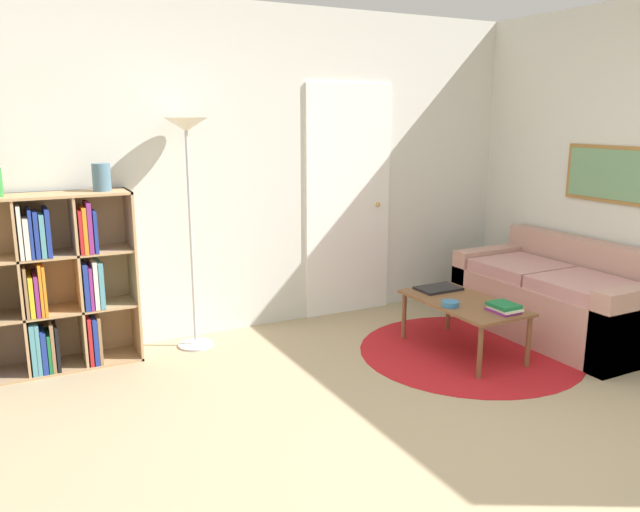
# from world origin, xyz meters

# --- Properties ---
(ground_plane) EXTENTS (14.00, 14.00, 0.00)m
(ground_plane) POSITION_xyz_m (0.00, 0.00, 0.00)
(ground_plane) COLOR tan
(wall_back) EXTENTS (7.79, 0.11, 2.60)m
(wall_back) POSITION_xyz_m (0.03, 2.70, 1.29)
(wall_back) COLOR silver
(wall_back) RESTS_ON ground_plane
(wall_right) EXTENTS (0.08, 5.68, 2.60)m
(wall_right) POSITION_xyz_m (2.42, 1.34, 1.30)
(wall_right) COLOR silver
(wall_right) RESTS_ON ground_plane
(rug) EXTENTS (1.65, 1.65, 0.01)m
(rug) POSITION_xyz_m (1.12, 1.37, 0.00)
(rug) COLOR #B2191E
(rug) RESTS_ON ground_plane
(bookshelf) EXTENTS (1.14, 0.34, 1.23)m
(bookshelf) POSITION_xyz_m (-1.73, 2.49, 0.59)
(bookshelf) COLOR tan
(bookshelf) RESTS_ON ground_plane
(floor_lamp) EXTENTS (0.31, 0.31, 1.73)m
(floor_lamp) POSITION_xyz_m (-0.68, 2.45, 1.46)
(floor_lamp) COLOR #B7B7BC
(floor_lamp) RESTS_ON ground_plane
(couch) EXTENTS (0.81, 1.60, 0.76)m
(couch) POSITION_xyz_m (2.02, 1.35, 0.29)
(couch) COLOR tan
(couch) RESTS_ON ground_plane
(coffee_table) EXTENTS (0.52, 0.96, 0.40)m
(coffee_table) POSITION_xyz_m (1.07, 1.40, 0.36)
(coffee_table) COLOR brown
(coffee_table) RESTS_ON ground_plane
(laptop) EXTENTS (0.34, 0.23, 0.02)m
(laptop) POSITION_xyz_m (1.09, 1.74, 0.41)
(laptop) COLOR black
(laptop) RESTS_ON coffee_table
(bowl) EXTENTS (0.13, 0.13, 0.04)m
(bowl) POSITION_xyz_m (0.89, 1.35, 0.42)
(bowl) COLOR teal
(bowl) RESTS_ON coffee_table
(book_stack_on_table) EXTENTS (0.17, 0.21, 0.06)m
(book_stack_on_table) POSITION_xyz_m (1.14, 1.07, 0.43)
(book_stack_on_table) COLOR #7F287A
(book_stack_on_table) RESTS_ON coffee_table
(vase_on_shelf) EXTENTS (0.12, 0.12, 0.19)m
(vase_on_shelf) POSITION_xyz_m (-1.28, 2.49, 1.33)
(vase_on_shelf) COLOR slate
(vase_on_shelf) RESTS_ON bookshelf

